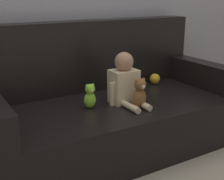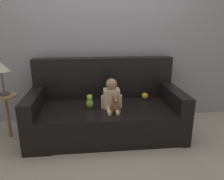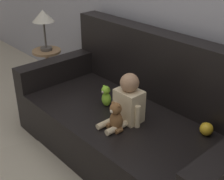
{
  "view_description": "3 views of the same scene",
  "coord_description": "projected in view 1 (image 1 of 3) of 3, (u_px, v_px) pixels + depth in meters",
  "views": [
    {
      "loc": [
        -1.15,
        -1.94,
        1.19
      ],
      "look_at": [
        -0.04,
        -0.06,
        0.51
      ],
      "focal_mm": 50.0,
      "sensor_mm": 36.0,
      "label": 1
    },
    {
      "loc": [
        -0.21,
        -2.67,
        1.43
      ],
      "look_at": [
        0.08,
        -0.01,
        0.62
      ],
      "focal_mm": 35.0,
      "sensor_mm": 36.0,
      "label": 2
    },
    {
      "loc": [
        1.49,
        -1.5,
        1.68
      ],
      "look_at": [
        -0.09,
        -0.09,
        0.6
      ],
      "focal_mm": 50.0,
      "sensor_mm": 36.0,
      "label": 3
    }
  ],
  "objects": [
    {
      "name": "couch",
      "position": [
        107.0,
        108.0,
        2.47
      ],
      "size": [
        1.96,
        0.95,
        0.97
      ],
      "color": "black",
      "rests_on": "ground_plane"
    },
    {
      "name": "plush_toy_side",
      "position": [
        90.0,
        96.0,
        2.22
      ],
      "size": [
        0.09,
        0.08,
        0.18
      ],
      "color": "#8CD133",
      "rests_on": "couch"
    },
    {
      "name": "teddy_bear_brown",
      "position": [
        140.0,
        94.0,
        2.23
      ],
      "size": [
        0.13,
        0.1,
        0.22
      ],
      "color": "brown",
      "rests_on": "couch"
    },
    {
      "name": "toy_ball",
      "position": [
        155.0,
        79.0,
        2.83
      ],
      "size": [
        0.09,
        0.09,
        0.09
      ],
      "color": "gold",
      "rests_on": "couch"
    },
    {
      "name": "person_baby",
      "position": [
        125.0,
        82.0,
        2.31
      ],
      "size": [
        0.27,
        0.34,
        0.38
      ],
      "color": "beige",
      "rests_on": "couch"
    },
    {
      "name": "ground_plane",
      "position": [
        112.0,
        147.0,
        2.5
      ],
      "size": [
        12.0,
        12.0,
        0.0
      ],
      "primitive_type": "plane",
      "color": "#B7AD99"
    }
  ]
}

